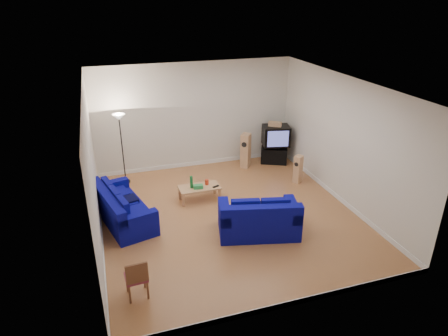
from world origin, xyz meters
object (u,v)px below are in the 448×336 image
object	(u,v)px
sofa_three_seat	(121,210)
tv_stand	(274,155)
television	(276,136)
sofa_loveseat	(259,221)
coffee_table	(199,189)

from	to	relation	value
sofa_three_seat	tv_stand	size ratio (longest dim) A/B	2.80
tv_stand	television	distance (m)	0.65
sofa_loveseat	television	world-z (taller)	television
coffee_table	tv_stand	xyz separation A→B (m)	(2.89, 1.70, -0.08)
coffee_table	television	distance (m)	3.42
coffee_table	tv_stand	distance (m)	3.35
sofa_three_seat	television	world-z (taller)	television
sofa_three_seat	television	size ratio (longest dim) A/B	2.48
television	sofa_loveseat	bearing A→B (deg)	-106.99
television	tv_stand	bearing A→B (deg)	176.12
sofa_three_seat	sofa_loveseat	distance (m)	3.25
sofa_loveseat	tv_stand	xyz separation A→B (m)	(2.02, 3.65, -0.09)
sofa_loveseat	coffee_table	world-z (taller)	sofa_loveseat
television	coffee_table	bearing A→B (deg)	-137.41
coffee_table	tv_stand	world-z (taller)	tv_stand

